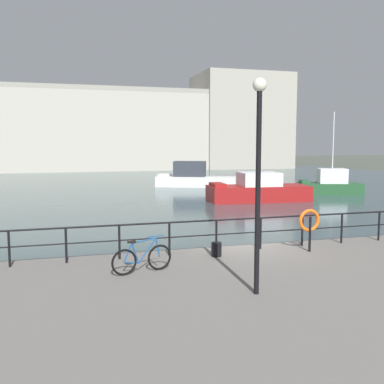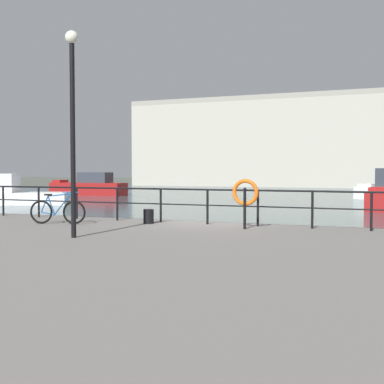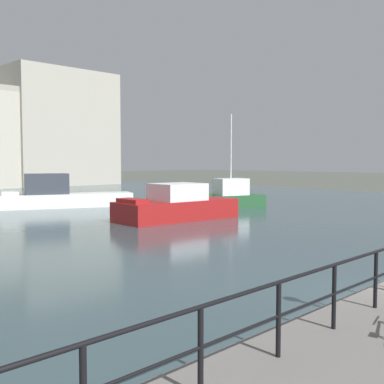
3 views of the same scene
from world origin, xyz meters
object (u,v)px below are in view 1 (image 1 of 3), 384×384
at_px(moored_green_narrowboat, 330,185).
at_px(moored_blue_motorboat, 258,190).
at_px(life_ring_stand, 309,222).
at_px(mooring_bollard, 216,249).
at_px(harbor_building, 139,129).
at_px(parked_bicycle, 142,259).
at_px(moored_harbor_tender, 200,178).
at_px(quay_lamp_post, 258,160).

distance_m(moored_green_narrowboat, moored_blue_motorboat, 8.17).
bearing_deg(life_ring_stand, mooring_bollard, 175.97).
distance_m(harbor_building, moored_blue_motorboat, 42.74).
bearing_deg(harbor_building, life_ring_stand, -94.31).
xyz_separation_m(moored_green_narrowboat, life_ring_stand, (-13.83, -19.76, 0.91)).
distance_m(moored_blue_motorboat, parked_bicycle, 21.56).
bearing_deg(moored_harbor_tender, quay_lamp_post, 99.15).
relative_size(parked_bicycle, quay_lamp_post, 0.35).
xyz_separation_m(harbor_building, life_ring_stand, (-4.48, -59.53, -4.77)).
height_order(mooring_bollard, quay_lamp_post, quay_lamp_post).
xyz_separation_m(harbor_building, mooring_bollard, (-7.61, -59.31, -5.52)).
xyz_separation_m(mooring_bollard, quay_lamp_post, (-0.26, -3.55, 2.93)).
relative_size(moored_blue_motorboat, mooring_bollard, 17.18).
xyz_separation_m(moored_blue_motorboat, mooring_bollard, (-9.20, -16.97, 0.14)).
bearing_deg(mooring_bollard, moored_blue_motorboat, 61.55).
relative_size(moored_harbor_tender, mooring_bollard, 21.29).
bearing_deg(life_ring_stand, moored_green_narrowboat, 55.02).
bearing_deg(life_ring_stand, parked_bicycle, -171.11).
relative_size(parked_bicycle, mooring_bollard, 3.94).
xyz_separation_m(moored_blue_motorboat, life_ring_stand, (-6.07, -17.19, 0.89)).
height_order(parked_bicycle, life_ring_stand, life_ring_stand).
bearing_deg(moored_blue_motorboat, parked_bicycle, 62.13).
relative_size(life_ring_stand, quay_lamp_post, 0.28).
relative_size(moored_green_narrowboat, life_ring_stand, 4.87).
xyz_separation_m(moored_green_narrowboat, moored_blue_motorboat, (-7.76, -2.57, 0.02)).
distance_m(moored_blue_motorboat, quay_lamp_post, 22.81).
relative_size(moored_blue_motorboat, quay_lamp_post, 1.52).
height_order(harbor_building, quay_lamp_post, harbor_building).
xyz_separation_m(moored_harbor_tender, life_ring_stand, (-5.10, -28.43, 0.83)).
height_order(moored_blue_motorboat, mooring_bollard, moored_blue_motorboat).
distance_m(life_ring_stand, quay_lamp_post, 5.22).
xyz_separation_m(mooring_bollard, life_ring_stand, (3.12, -0.22, 0.75)).
bearing_deg(moored_harbor_tender, harbor_building, -64.78).
distance_m(harbor_building, life_ring_stand, 59.89).
height_order(moored_green_narrowboat, quay_lamp_post, moored_green_narrowboat).
bearing_deg(harbor_building, mooring_bollard, -97.31).
relative_size(moored_blue_motorboat, parked_bicycle, 4.36).
bearing_deg(quay_lamp_post, moored_blue_motorboat, 65.28).
height_order(harbor_building, moored_blue_motorboat, harbor_building).
bearing_deg(moored_harbor_tender, parked_bicycle, 93.93).
distance_m(moored_harbor_tender, quay_lamp_post, 33.01).
xyz_separation_m(moored_green_narrowboat, parked_bicycle, (-19.49, -20.65, 0.32)).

